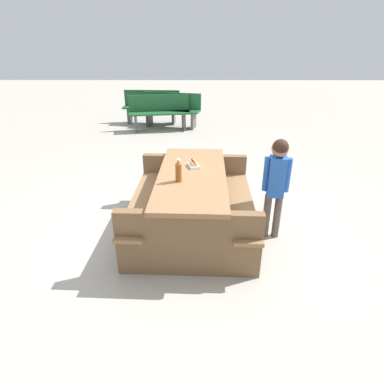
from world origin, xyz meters
name	(u,v)px	position (x,y,z in m)	size (l,w,h in m)	color
ground_plane	(192,230)	(0.00, 0.00, 0.00)	(30.00, 30.00, 0.00)	#ADA599
picnic_table	(192,198)	(0.00, 0.00, 0.44)	(1.85, 1.47, 0.75)	olive
soda_bottle	(178,171)	(-0.20, 0.14, 0.87)	(0.07, 0.07, 0.25)	brown
hotdog_tray	(193,164)	(0.22, -0.02, 0.78)	(0.20, 0.15, 0.08)	white
child_in_coat	(277,177)	(-0.11, -0.93, 0.76)	(0.19, 0.29, 1.19)	brown
park_bench_near	(159,112)	(4.74, 0.84, 0.45)	(0.63, 1.54, 0.85)	#1E592D
park_bench_mid	(172,109)	(5.05, 0.55, 0.45)	(0.75, 1.55, 0.85)	#1E592D
park_bench_far	(152,106)	(5.45, 1.12, 0.45)	(0.49, 1.52, 0.85)	#1E592D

